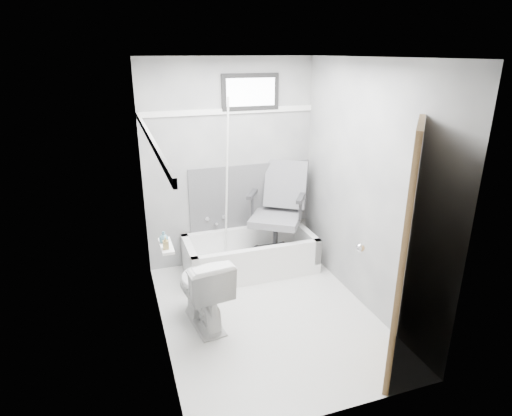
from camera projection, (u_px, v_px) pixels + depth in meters
name	position (u px, v px, depth m)	size (l,w,h in m)	color
floor	(267.00, 314.00, 4.22)	(2.60, 2.60, 0.00)	white
ceiling	(270.00, 57.00, 3.40)	(2.60, 2.60, 0.00)	silver
wall_back	(230.00, 165.00, 4.97)	(2.00, 0.02, 2.40)	slate
wall_front	(341.00, 265.00, 2.65)	(2.00, 0.02, 2.40)	slate
wall_left	(154.00, 213.00, 3.51)	(0.02, 2.60, 2.40)	slate
wall_right	(366.00, 189.00, 4.11)	(0.02, 2.60, 2.40)	slate
bathtub	(250.00, 254.00, 5.02)	(1.50, 0.70, 0.42)	white
office_chair	(276.00, 212.00, 4.97)	(0.65, 0.65, 1.12)	#5B5B5F
toilet	(203.00, 289.00, 3.97)	(0.41, 0.74, 0.73)	white
door	(460.00, 268.00, 3.04)	(0.78, 0.78, 2.00)	brown
window	(250.00, 92.00, 4.75)	(0.66, 0.04, 0.40)	black
backerboard	(251.00, 196.00, 5.17)	(1.50, 0.02, 0.78)	#4C4C4F
trim_back	(229.00, 111.00, 4.74)	(2.00, 0.02, 0.06)	white
trim_left	(150.00, 137.00, 3.30)	(0.02, 2.60, 0.06)	white
pole	(227.00, 184.00, 4.77)	(0.02, 0.02, 1.95)	silver
shelf	(166.00, 246.00, 3.61)	(0.10, 0.32, 0.03)	white
soap_bottle_a	(166.00, 243.00, 3.51)	(0.05, 0.05, 0.11)	tan
soap_bottle_b	(164.00, 237.00, 3.64)	(0.08, 0.08, 0.10)	teal
faucet	(216.00, 220.00, 5.10)	(0.26, 0.10, 0.16)	silver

